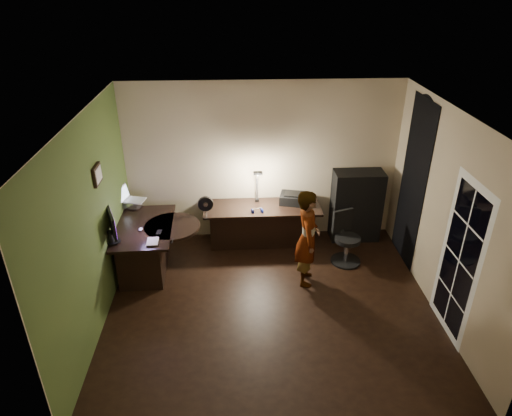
{
  "coord_description": "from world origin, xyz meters",
  "views": [
    {
      "loc": [
        -0.46,
        -5.01,
        4.17
      ],
      "look_at": [
        -0.15,
        1.05,
        1.0
      ],
      "focal_mm": 32.0,
      "sensor_mm": 36.0,
      "label": 1
    }
  ],
  "objects_px": {
    "office_chair": "(348,239)",
    "desk_right": "(262,226)",
    "person": "(308,238)",
    "cabinet": "(356,206)",
    "desk_left": "(147,248)",
    "monitor": "(112,231)"
  },
  "relations": [
    {
      "from": "office_chair",
      "to": "desk_right",
      "type": "bearing_deg",
      "value": 135.32
    },
    {
      "from": "desk_right",
      "to": "office_chair",
      "type": "bearing_deg",
      "value": -24.97
    },
    {
      "from": "desk_left",
      "to": "office_chair",
      "type": "relative_size",
      "value": 1.6
    },
    {
      "from": "cabinet",
      "to": "person",
      "type": "relative_size",
      "value": 0.83
    },
    {
      "from": "cabinet",
      "to": "monitor",
      "type": "xyz_separation_m",
      "value": [
        -3.77,
        -1.25,
        0.35
      ]
    },
    {
      "from": "person",
      "to": "cabinet",
      "type": "bearing_deg",
      "value": -34.52
    },
    {
      "from": "desk_right",
      "to": "office_chair",
      "type": "relative_size",
      "value": 2.26
    },
    {
      "from": "cabinet",
      "to": "office_chair",
      "type": "relative_size",
      "value": 1.45
    },
    {
      "from": "desk_left",
      "to": "office_chair",
      "type": "height_order",
      "value": "office_chair"
    },
    {
      "from": "desk_left",
      "to": "desk_right",
      "type": "distance_m",
      "value": 1.93
    },
    {
      "from": "desk_right",
      "to": "monitor",
      "type": "height_order",
      "value": "monitor"
    },
    {
      "from": "cabinet",
      "to": "office_chair",
      "type": "bearing_deg",
      "value": -111.53
    },
    {
      "from": "desk_right",
      "to": "person",
      "type": "xyz_separation_m",
      "value": [
        0.59,
        -1.06,
        0.39
      ]
    },
    {
      "from": "person",
      "to": "desk_left",
      "type": "bearing_deg",
      "value": 86.11
    },
    {
      "from": "desk_left",
      "to": "cabinet",
      "type": "bearing_deg",
      "value": 11.39
    },
    {
      "from": "monitor",
      "to": "desk_left",
      "type": "bearing_deg",
      "value": 30.27
    },
    {
      "from": "desk_left",
      "to": "office_chair",
      "type": "distance_m",
      "value": 3.12
    },
    {
      "from": "desk_right",
      "to": "monitor",
      "type": "distance_m",
      "value": 2.5
    },
    {
      "from": "person",
      "to": "office_chair",
      "type": "bearing_deg",
      "value": -52.06
    },
    {
      "from": "desk_right",
      "to": "office_chair",
      "type": "distance_m",
      "value": 1.45
    },
    {
      "from": "desk_left",
      "to": "cabinet",
      "type": "distance_m",
      "value": 3.53
    },
    {
      "from": "desk_left",
      "to": "desk_right",
      "type": "xyz_separation_m",
      "value": [
        1.81,
        0.66,
        -0.03
      ]
    }
  ]
}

